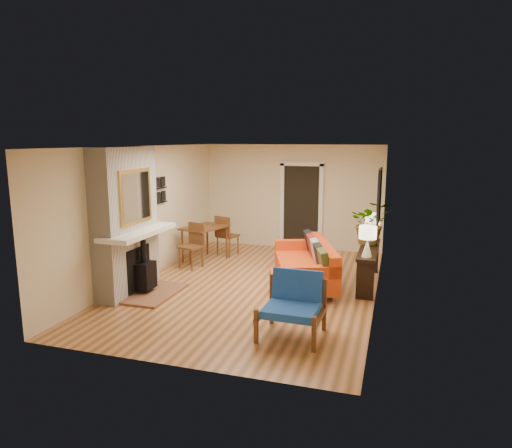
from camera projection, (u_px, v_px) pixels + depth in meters
The scene contains 10 objects.
room_shell at pixel (311, 203), 10.70m from camera, with size 6.50×6.50×6.50m.
fireplace at pixel (128, 225), 8.04m from camera, with size 1.09×1.68×2.60m.
sofa at pixel (309, 264), 8.68m from camera, with size 1.63×2.40×0.87m.
ottoman at pixel (293, 282), 8.08m from camera, with size 0.99×0.99×0.39m.
blue_chair at pixel (294, 301), 6.42m from camera, with size 0.87×0.86×0.89m.
dining_table at pixel (207, 233), 10.31m from camera, with size 1.08×1.82×0.96m.
console_table at pixel (369, 255), 8.56m from camera, with size 0.34×1.85×0.72m.
lamp_near at pixel (367, 238), 7.83m from camera, with size 0.30×0.30×0.54m.
lamp_far at pixel (372, 224), 9.12m from camera, with size 0.30×0.30×0.54m.
houseplant at pixel (371, 223), 8.75m from camera, with size 0.77×0.66×0.85m, color #1E5919.
Camera 1 is at (2.50, -7.88, 2.73)m, focal length 32.00 mm.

